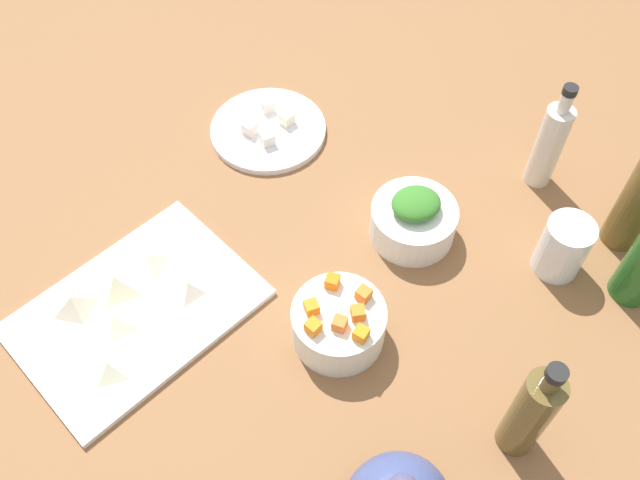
# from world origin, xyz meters

# --- Properties ---
(tabletop) EXTENTS (1.90, 1.90, 0.03)m
(tabletop) POSITION_xyz_m (0.00, 0.00, 0.01)
(tabletop) COLOR brown
(tabletop) RESTS_ON ground
(cutting_board) EXTENTS (0.33, 0.24, 0.01)m
(cutting_board) POSITION_xyz_m (0.26, -0.12, 0.03)
(cutting_board) COLOR white
(cutting_board) RESTS_ON tabletop
(plate_tofu) EXTENTS (0.20, 0.20, 0.01)m
(plate_tofu) POSITION_xyz_m (-0.12, -0.26, 0.04)
(plate_tofu) COLOR white
(plate_tofu) RESTS_ON tabletop
(bowl_greens) EXTENTS (0.13, 0.13, 0.06)m
(bowl_greens) POSITION_xyz_m (-0.14, 0.06, 0.06)
(bowl_greens) COLOR white
(bowl_greens) RESTS_ON tabletop
(bowl_carrots) EXTENTS (0.13, 0.13, 0.06)m
(bowl_carrots) POSITION_xyz_m (0.07, 0.11, 0.06)
(bowl_carrots) COLOR white
(bowl_carrots) RESTS_ON tabletop
(bottle_1) EXTENTS (0.04, 0.04, 0.20)m
(bottle_1) POSITION_xyz_m (-0.37, 0.14, 0.11)
(bottle_1) COLOR silver
(bottle_1) RESTS_ON tabletop
(bottle_2) EXTENTS (0.05, 0.05, 0.20)m
(bottle_2) POSITION_xyz_m (0.02, 0.37, 0.12)
(bottle_2) COLOR brown
(bottle_2) RESTS_ON tabletop
(drinking_glass_0) EXTENTS (0.07, 0.07, 0.10)m
(drinking_glass_0) POSITION_xyz_m (-0.25, 0.26, 0.08)
(drinking_glass_0) COLOR white
(drinking_glass_0) RESTS_ON tabletop
(carrot_cube_0) EXTENTS (0.03, 0.03, 0.02)m
(carrot_cube_0) POSITION_xyz_m (0.06, 0.13, 0.10)
(carrot_cube_0) COLOR orange
(carrot_cube_0) RESTS_ON bowl_carrots
(carrot_cube_1) EXTENTS (0.02, 0.02, 0.02)m
(carrot_cube_1) POSITION_xyz_m (0.10, 0.08, 0.10)
(carrot_cube_1) COLOR orange
(carrot_cube_1) RESTS_ON bowl_carrots
(carrot_cube_2) EXTENTS (0.02, 0.02, 0.02)m
(carrot_cube_2) POSITION_xyz_m (0.09, 0.13, 0.10)
(carrot_cube_2) COLOR orange
(carrot_cube_2) RESTS_ON bowl_carrots
(carrot_cube_3) EXTENTS (0.02, 0.02, 0.02)m
(carrot_cube_3) POSITION_xyz_m (0.05, 0.07, 0.10)
(carrot_cube_3) COLOR orange
(carrot_cube_3) RESTS_ON bowl_carrots
(carrot_cube_4) EXTENTS (0.02, 0.02, 0.02)m
(carrot_cube_4) POSITION_xyz_m (0.08, 0.16, 0.10)
(carrot_cube_4) COLOR orange
(carrot_cube_4) RESTS_ON bowl_carrots
(carrot_cube_5) EXTENTS (0.02, 0.02, 0.02)m
(carrot_cube_5) POSITION_xyz_m (0.03, 0.12, 0.10)
(carrot_cube_5) COLOR orange
(carrot_cube_5) RESTS_ON bowl_carrots
(carrot_cube_6) EXTENTS (0.02, 0.02, 0.02)m
(carrot_cube_6) POSITION_xyz_m (0.12, 0.11, 0.10)
(carrot_cube_6) COLOR orange
(carrot_cube_6) RESTS_ON bowl_carrots
(chopped_greens_mound) EXTENTS (0.10, 0.09, 0.03)m
(chopped_greens_mound) POSITION_xyz_m (-0.14, 0.06, 0.10)
(chopped_greens_mound) COLOR #357426
(chopped_greens_mound) RESTS_ON bowl_greens
(tofu_cube_0) EXTENTS (0.03, 0.03, 0.02)m
(tofu_cube_0) POSITION_xyz_m (-0.15, -0.29, 0.05)
(tofu_cube_0) COLOR white
(tofu_cube_0) RESTS_ON plate_tofu
(tofu_cube_1) EXTENTS (0.03, 0.03, 0.02)m
(tofu_cube_1) POSITION_xyz_m (-0.09, -0.27, 0.05)
(tofu_cube_1) COLOR white
(tofu_cube_1) RESTS_ON plate_tofu
(tofu_cube_2) EXTENTS (0.02, 0.02, 0.02)m
(tofu_cube_2) POSITION_xyz_m (-0.15, -0.24, 0.05)
(tofu_cube_2) COLOR #FCF2CE
(tofu_cube_2) RESTS_ON plate_tofu
(tofu_cube_3) EXTENTS (0.03, 0.03, 0.02)m
(tofu_cube_3) POSITION_xyz_m (-0.10, -0.23, 0.05)
(tofu_cube_3) COLOR white
(tofu_cube_3) RESTS_ON plate_tofu
(dumpling_0) EXTENTS (0.07, 0.07, 0.02)m
(dumpling_0) POSITION_xyz_m (0.29, -0.12, 0.05)
(dumpling_0) COLOR beige
(dumpling_0) RESTS_ON cutting_board
(dumpling_1) EXTENTS (0.06, 0.06, 0.02)m
(dumpling_1) POSITION_xyz_m (0.18, -0.09, 0.05)
(dumpling_1) COLOR beige
(dumpling_1) RESTS_ON cutting_board
(dumpling_2) EXTENTS (0.08, 0.08, 0.03)m
(dumpling_2) POSITION_xyz_m (0.25, -0.17, 0.05)
(dumpling_2) COLOR beige
(dumpling_2) RESTS_ON cutting_board
(dumpling_3) EXTENTS (0.06, 0.06, 0.02)m
(dumpling_3) POSITION_xyz_m (0.33, -0.06, 0.05)
(dumpling_3) COLOR beige
(dumpling_3) RESTS_ON cutting_board
(dumpling_4) EXTENTS (0.06, 0.05, 0.03)m
(dumpling_4) POSITION_xyz_m (0.32, -0.18, 0.06)
(dumpling_4) COLOR beige
(dumpling_4) RESTS_ON cutting_board
(dumpling_5) EXTENTS (0.07, 0.07, 0.02)m
(dumpling_5) POSITION_xyz_m (0.19, -0.17, 0.05)
(dumpling_5) COLOR beige
(dumpling_5) RESTS_ON cutting_board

